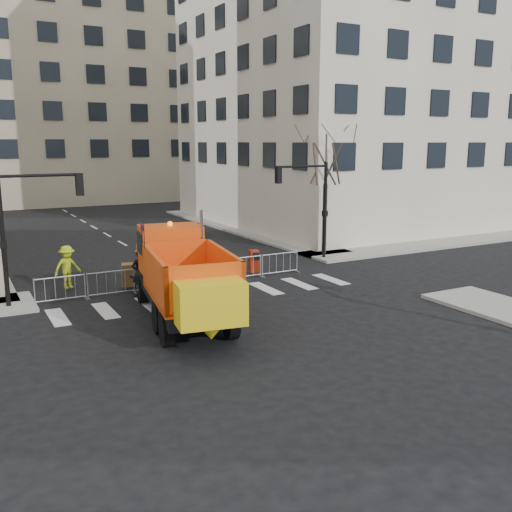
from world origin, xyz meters
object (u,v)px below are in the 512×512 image
cop_c (179,272)px  worker (67,267)px  cop_b (138,277)px  plow_truck (183,275)px  newspaper_box (254,261)px  cop_a (140,273)px

cop_c → worker: worker is taller
cop_c → cop_b: bearing=-69.1°
plow_truck → newspaper_box: 7.88m
cop_b → worker: size_ratio=0.86×
cop_a → cop_c: size_ratio=1.17×
cop_c → newspaper_box: size_ratio=1.55×
cop_b → worker: (-2.49, 2.23, 0.28)m
worker → newspaper_box: size_ratio=1.72×
cop_c → cop_a: bearing=-69.1°
cop_b → worker: bearing=-45.9°
cop_c → newspaper_box: 4.47m
cop_a → newspaper_box: cop_a is taller
cop_a → cop_b: cop_a is taller
plow_truck → worker: (-2.92, 6.39, -0.64)m
plow_truck → cop_c: 4.49m
newspaper_box → cop_c: bearing=-155.7°
cop_b → newspaper_box: 6.29m
cop_b → worker: worker is taller
worker → newspaper_box: 8.77m
plow_truck → cop_c: plow_truck is taller
plow_truck → cop_a: plow_truck is taller
cop_c → plow_truck: bearing=1.8°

